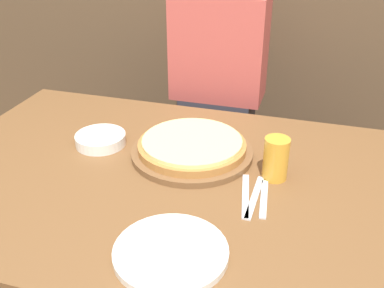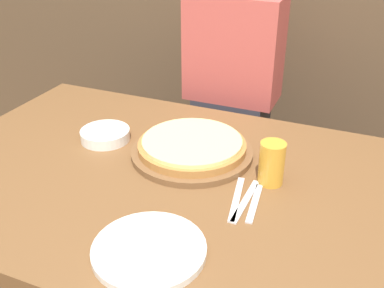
# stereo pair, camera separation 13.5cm
# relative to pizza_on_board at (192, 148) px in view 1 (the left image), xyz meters

# --- Properties ---
(dining_table) EXTENTS (1.56, 0.99, 0.77)m
(dining_table) POSITION_rel_pizza_on_board_xyz_m (0.01, -0.14, -0.41)
(dining_table) COLOR brown
(dining_table) RESTS_ON ground_plane
(pizza_on_board) EXTENTS (0.38, 0.38, 0.06)m
(pizza_on_board) POSITION_rel_pizza_on_board_xyz_m (0.00, 0.00, 0.00)
(pizza_on_board) COLOR brown
(pizza_on_board) RESTS_ON dining_table
(beer_glass) EXTENTS (0.07, 0.07, 0.13)m
(beer_glass) POSITION_rel_pizza_on_board_xyz_m (0.27, -0.06, 0.04)
(beer_glass) COLOR gold
(beer_glass) RESTS_ON dining_table
(dinner_plate) EXTENTS (0.26, 0.26, 0.02)m
(dinner_plate) POSITION_rel_pizza_on_board_xyz_m (0.08, -0.45, -0.02)
(dinner_plate) COLOR silver
(dinner_plate) RESTS_ON dining_table
(side_bowl) EXTENTS (0.16, 0.16, 0.04)m
(side_bowl) POSITION_rel_pizza_on_board_xyz_m (-0.31, -0.02, -0.01)
(side_bowl) COLOR silver
(side_bowl) RESTS_ON dining_table
(fork) EXTENTS (0.05, 0.21, 0.00)m
(fork) POSITION_rel_pizza_on_board_xyz_m (0.20, -0.17, -0.02)
(fork) COLOR silver
(fork) RESTS_ON dining_table
(dinner_knife) EXTENTS (0.02, 0.21, 0.00)m
(dinner_knife) POSITION_rel_pizza_on_board_xyz_m (0.23, -0.17, -0.02)
(dinner_knife) COLOR silver
(dinner_knife) RESTS_ON dining_table
(spoon) EXTENTS (0.04, 0.18, 0.00)m
(spoon) POSITION_rel_pizza_on_board_xyz_m (0.25, -0.17, -0.02)
(spoon) COLOR silver
(spoon) RESTS_ON dining_table
(diner_person) EXTENTS (0.37, 0.20, 1.35)m
(diner_person) POSITION_rel_pizza_on_board_xyz_m (-0.05, 0.55, -0.14)
(diner_person) COLOR #33333D
(diner_person) RESTS_ON ground_plane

